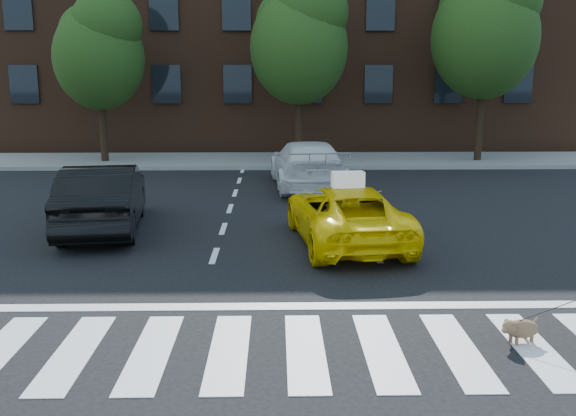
{
  "coord_description": "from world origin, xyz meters",
  "views": [
    {
      "loc": [
        -0.37,
        -7.77,
        3.58
      ],
      "look_at": [
        -0.16,
        3.75,
        1.1
      ],
      "focal_mm": 40.0,
      "sensor_mm": 36.0,
      "label": 1
    }
  ],
  "objects": [
    {
      "name": "tree_right",
      "position": [
        7.53,
        17.0,
        5.26
      ],
      "size": [
        4.0,
        4.0,
        7.7
      ],
      "color": "black",
      "rests_on": "ground"
    },
    {
      "name": "taxi_sign",
      "position": [
        1.09,
        5.13,
        1.4
      ],
      "size": [
        0.68,
        0.35,
        0.32
      ],
      "primitive_type": "cube",
      "rotation": [
        0.0,
        0.0,
        3.26
      ],
      "color": "white",
      "rests_on": "taxi"
    },
    {
      "name": "building",
      "position": [
        0.0,
        25.0,
        6.0
      ],
      "size": [
        26.0,
        10.0,
        12.0
      ],
      "primitive_type": "cube",
      "color": "#4A2A1A",
      "rests_on": "ground"
    },
    {
      "name": "stop_line",
      "position": [
        0.0,
        1.6,
        0.01
      ],
      "size": [
        12.0,
        0.3,
        0.01
      ],
      "primitive_type": "cube",
      "color": "silver",
      "rests_on": "ground"
    },
    {
      "name": "sidewalk_far",
      "position": [
        0.0,
        17.5,
        0.07
      ],
      "size": [
        30.0,
        4.0,
        0.15
      ],
      "primitive_type": "cube",
      "color": "slate",
      "rests_on": "ground"
    },
    {
      "name": "crosswalk",
      "position": [
        0.0,
        0.0,
        0.01
      ],
      "size": [
        13.0,
        2.4,
        0.01
      ],
      "primitive_type": "cube",
      "color": "silver",
      "rests_on": "ground"
    },
    {
      "name": "tree_left",
      "position": [
        -6.97,
        17.0,
        4.44
      ],
      "size": [
        3.39,
        3.38,
        6.5
      ],
      "color": "black",
      "rests_on": "ground"
    },
    {
      "name": "black_sedan",
      "position": [
        -4.31,
        6.57,
        0.75
      ],
      "size": [
        2.2,
        4.74,
        1.51
      ],
      "primitive_type": "imported",
      "rotation": [
        0.0,
        0.0,
        3.28
      ],
      "color": "black",
      "rests_on": "ground"
    },
    {
      "name": "white_suv",
      "position": [
        0.59,
        11.83,
        0.73
      ],
      "size": [
        2.41,
        5.18,
        1.46
      ],
      "primitive_type": "imported",
      "rotation": [
        0.0,
        0.0,
        3.21
      ],
      "color": "silver",
      "rests_on": "ground"
    },
    {
      "name": "taxi",
      "position": [
        1.09,
        5.33,
        0.62
      ],
      "size": [
        2.56,
        4.66,
        1.24
      ],
      "primitive_type": "imported",
      "rotation": [
        0.0,
        0.0,
        3.26
      ],
      "color": "yellow",
      "rests_on": "ground"
    },
    {
      "name": "tree_mid",
      "position": [
        0.53,
        17.0,
        4.85
      ],
      "size": [
        3.69,
        3.69,
        7.1
      ],
      "color": "black",
      "rests_on": "ground"
    },
    {
      "name": "ground",
      "position": [
        0.0,
        0.0,
        0.0
      ],
      "size": [
        120.0,
        120.0,
        0.0
      ],
      "primitive_type": "plane",
      "color": "black",
      "rests_on": "ground"
    },
    {
      "name": "dog",
      "position": [
        2.86,
        0.19,
        0.21
      ],
      "size": [
        0.6,
        0.41,
        0.36
      ],
      "rotation": [
        0.0,
        0.0,
        0.41
      ],
      "color": "#876044",
      "rests_on": "ground"
    }
  ]
}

